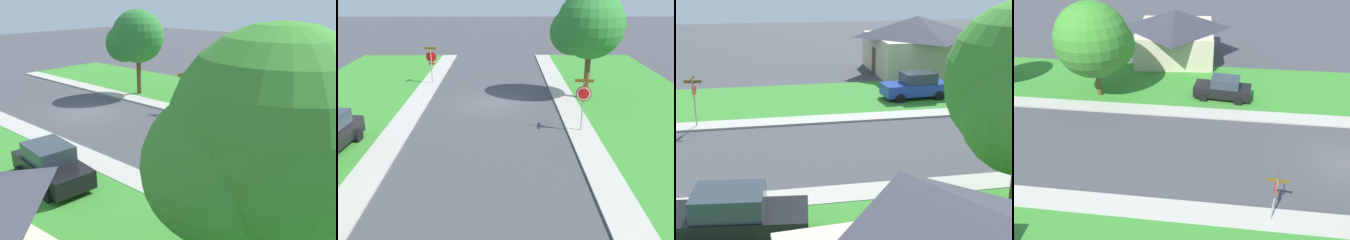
% 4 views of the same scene
% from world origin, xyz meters
% --- Properties ---
extents(ground_plane, '(120.00, 120.00, 0.00)m').
position_xyz_m(ground_plane, '(0.00, 0.00, 0.00)').
color(ground_plane, '#424247').
extents(sidewalk_east, '(1.40, 56.00, 0.10)m').
position_xyz_m(sidewalk_east, '(4.70, 12.00, 0.05)').
color(sidewalk_east, '#ADA89E').
rests_on(sidewalk_east, ground).
extents(lawn_east, '(8.00, 56.00, 0.08)m').
position_xyz_m(lawn_east, '(9.40, 12.00, 0.04)').
color(lawn_east, '#38842D').
rests_on(lawn_east, ground).
extents(sidewalk_west, '(1.40, 56.00, 0.10)m').
position_xyz_m(sidewalk_west, '(-4.70, 12.00, 0.05)').
color(sidewalk_west, '#ADA89E').
rests_on(sidewalk_west, ground).
extents(stop_sign_far_corner, '(0.92, 0.92, 2.77)m').
position_xyz_m(stop_sign_far_corner, '(-4.70, 4.81, 1.89)').
color(stop_sign_far_corner, '#9E9EA3').
rests_on(stop_sign_far_corner, ground).
extents(car_black_behind_trees, '(2.38, 4.47, 1.76)m').
position_xyz_m(car_black_behind_trees, '(7.25, 7.21, 0.87)').
color(car_black_behind_trees, black).
rests_on(car_black_behind_trees, ground).
extents(tree_across_right, '(5.90, 5.49, 7.24)m').
position_xyz_m(tree_across_right, '(6.88, 16.65, 4.31)').
color(tree_across_right, brown).
rests_on(tree_across_right, ground).
extents(house_right_setback, '(9.59, 8.49, 4.60)m').
position_xyz_m(house_right_setback, '(15.85, 12.11, 2.38)').
color(house_right_setback, beige).
rests_on(house_right_setback, ground).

